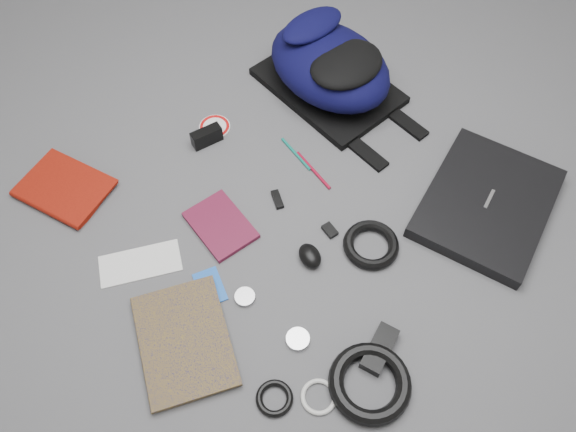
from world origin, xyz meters
TOP-DOWN VIEW (x-y plane):
  - ground at (0.00, 0.00)m, footprint 4.00×4.00m
  - backpack at (0.39, 0.30)m, footprint 0.33×0.46m
  - laptop at (0.43, -0.29)m, footprint 0.47×0.42m
  - textbook_red at (-0.49, 0.41)m, footprint 0.25×0.28m
  - comic_book at (-0.49, -0.08)m, footprint 0.29×0.33m
  - envelope at (-0.37, 0.13)m, footprint 0.22×0.16m
  - dvd_case at (-0.15, 0.09)m, footprint 0.13×0.18m
  - compact_camera at (-0.02, 0.35)m, footprint 0.09×0.04m
  - sticker_disc at (0.03, 0.38)m, footprint 0.12×0.12m
  - pen_teal at (0.15, 0.16)m, footprint 0.02×0.14m
  - pen_red at (0.15, 0.08)m, footprint 0.02×0.15m
  - id_badge at (-0.27, -0.03)m, footprint 0.09×0.11m
  - usb_black at (0.02, 0.07)m, footprint 0.04×0.06m
  - key_fob at (0.06, -0.09)m, footprint 0.03×0.04m
  - mouse at (-0.03, -0.12)m, footprint 0.06×0.08m
  - headphone_left at (-0.22, -0.11)m, footprint 0.05×0.05m
  - headphone_right at (-0.19, -0.27)m, footprint 0.07×0.07m
  - cable_coil at (0.11, -0.19)m, footprint 0.17×0.17m
  - power_brick at (-0.06, -0.40)m, footprint 0.12×0.09m
  - power_cord_coil at (-0.13, -0.45)m, footprint 0.23×0.23m
  - earbud_coil at (-0.31, -0.34)m, footprint 0.10×0.10m
  - white_cable_coil at (-0.23, -0.40)m, footprint 0.10×0.10m

SIDE VIEW (x-z plane):
  - ground at x=0.00m, z-range 0.00..0.00m
  - sticker_disc at x=0.03m, z-range 0.00..0.00m
  - envelope at x=-0.37m, z-range 0.00..0.00m
  - id_badge at x=-0.27m, z-range 0.00..0.00m
  - pen_teal at x=0.15m, z-range 0.00..0.01m
  - pen_red at x=0.15m, z-range 0.00..0.01m
  - white_cable_coil at x=-0.23m, z-range 0.00..0.01m
  - usb_black at x=0.02m, z-range 0.00..0.01m
  - headphone_left at x=-0.22m, z-range 0.00..0.01m
  - key_fob at x=0.06m, z-range 0.00..0.01m
  - headphone_right at x=-0.19m, z-range 0.00..0.01m
  - dvd_case at x=-0.15m, z-range 0.00..0.01m
  - earbud_coil at x=-0.31m, z-range 0.00..0.02m
  - comic_book at x=-0.49m, z-range 0.00..0.02m
  - textbook_red at x=-0.49m, z-range 0.00..0.03m
  - cable_coil at x=0.11m, z-range 0.00..0.03m
  - power_brick at x=-0.06m, z-range 0.00..0.03m
  - power_cord_coil at x=-0.13m, z-range 0.00..0.04m
  - mouse at x=-0.03m, z-range 0.00..0.04m
  - laptop at x=0.43m, z-range 0.00..0.04m
  - compact_camera at x=-0.02m, z-range 0.00..0.05m
  - backpack at x=0.39m, z-range 0.00..0.19m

